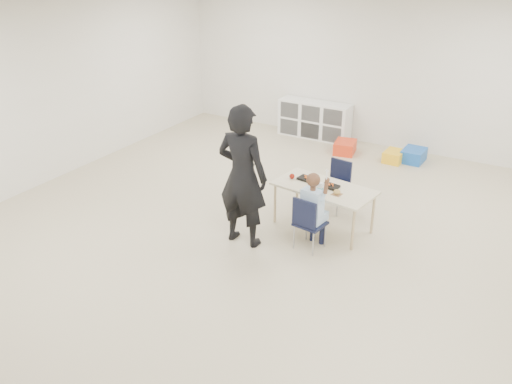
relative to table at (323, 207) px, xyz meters
The scene contains 16 objects.
room 1.54m from the table, 113.12° to the right, with size 9.00×9.02×2.80m.
table is the anchor object (origin of this frame).
chair_near 0.57m from the table, 82.51° to the right, with size 0.35×0.33×0.72m, color black, non-canonical shape.
chair_far 0.57m from the table, 97.49° to the left, with size 0.35×0.33×0.72m, color black, non-canonical shape.
child 0.63m from the table, 82.51° to the right, with size 0.48×0.48×1.14m, color #B5D1F5, non-canonical shape.
lunch_tray_near 0.32m from the table, 23.40° to the left, with size 0.22×0.16×0.03m, color black.
lunch_tray_far 0.44m from the table, 162.82° to the left, with size 0.22×0.16×0.03m, color black.
milk_carton 0.37m from the table, 90.18° to the right, with size 0.07×0.07×0.10m, color white.
bread_roll 0.42m from the table, 29.35° to the right, with size 0.09×0.09×0.07m, color tan.
apple_near 0.37m from the table, 154.59° to the left, with size 0.07×0.07×0.07m, color maroon.
apple_far 0.59m from the table, behind, with size 0.07×0.07×0.07m, color maroon.
cubby_shelf 3.66m from the table, 116.38° to the left, with size 1.40×0.40×0.70m, color white.
adult 1.27m from the table, 131.02° to the right, with size 0.66×0.44×1.82m, color black.
bin_red 2.87m from the table, 105.66° to the left, with size 0.35×0.45×0.22m, color red.
bin_yellow 2.81m from the table, 87.51° to the left, with size 0.31×0.40×0.19m, color yellow.
bin_blue 3.01m from the table, 82.13° to the left, with size 0.36×0.46×0.22m, color blue.
Camera 1 is at (2.88, -4.99, 3.57)m, focal length 38.00 mm.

